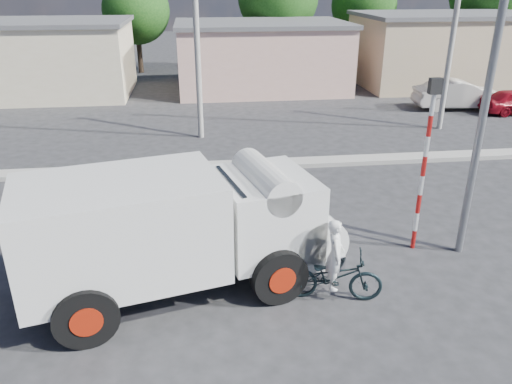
{
  "coord_description": "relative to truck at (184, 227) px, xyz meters",
  "views": [
    {
      "loc": [
        -2.24,
        -9.21,
        6.43
      ],
      "look_at": [
        -0.75,
        2.63,
        1.3
      ],
      "focal_mm": 35.0,
      "sensor_mm": 36.0,
      "label": 1
    }
  ],
  "objects": [
    {
      "name": "ground_plane",
      "position": [
        2.59,
        -0.4,
        -1.54
      ],
      "size": [
        120.0,
        120.0,
        0.0
      ],
      "primitive_type": "plane",
      "color": "#2A2A2C",
      "rests_on": "ground"
    },
    {
      "name": "median",
      "position": [
        2.59,
        7.6,
        -1.46
      ],
      "size": [
        40.0,
        0.8,
        0.16
      ],
      "primitive_type": "cube",
      "color": "#99968E",
      "rests_on": "ground"
    },
    {
      "name": "truck",
      "position": [
        0.0,
        0.0,
        0.0
      ],
      "size": [
        7.09,
        3.91,
        2.77
      ],
      "rotation": [
        0.0,
        0.0,
        0.23
      ],
      "color": "black",
      "rests_on": "ground"
    },
    {
      "name": "bicycle",
      "position": [
        3.13,
        -0.8,
        -0.99
      ],
      "size": [
        2.2,
        1.15,
        1.1
      ],
      "primitive_type": "imported",
      "rotation": [
        0.0,
        0.0,
        1.36
      ],
      "color": "black",
      "rests_on": "ground"
    },
    {
      "name": "cyclist",
      "position": [
        3.13,
        -0.8,
        -0.74
      ],
      "size": [
        0.49,
        0.65,
        1.59
      ],
      "primitive_type": "imported",
      "rotation": [
        0.0,
        0.0,
        1.36
      ],
      "color": "white",
      "rests_on": "ground"
    },
    {
      "name": "car_cream",
      "position": [
        14.28,
        15.12,
        -0.78
      ],
      "size": [
        4.72,
        2.0,
        1.51
      ],
      "primitive_type": "imported",
      "rotation": [
        0.0,
        0.0,
        1.48
      ],
      "color": "beige",
      "rests_on": "ground"
    },
    {
      "name": "traffic_pole",
      "position": [
        5.79,
        1.1,
        1.06
      ],
      "size": [
        0.28,
        0.18,
        4.36
      ],
      "color": "red",
      "rests_on": "ground"
    },
    {
      "name": "streetlight",
      "position": [
        6.72,
        0.8,
        3.43
      ],
      "size": [
        2.34,
        0.22,
        9.0
      ],
      "color": "slate",
      "rests_on": "ground"
    },
    {
      "name": "building_row",
      "position": [
        3.68,
        21.6,
        0.6
      ],
      "size": [
        37.8,
        7.3,
        4.44
      ],
      "color": "beige",
      "rests_on": "ground"
    },
    {
      "name": "tree_row",
      "position": [
        10.03,
        28.13,
        3.42
      ],
      "size": [
        51.24,
        7.43,
        8.42
      ],
      "color": "#38281E",
      "rests_on": "ground"
    },
    {
      "name": "utility_poles",
      "position": [
        5.84,
        11.6,
        2.53
      ],
      "size": [
        35.4,
        0.24,
        8.0
      ],
      "color": "#99968E",
      "rests_on": "ground"
    }
  ]
}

